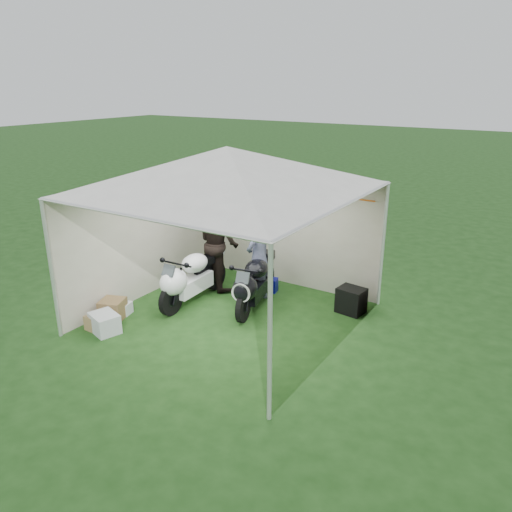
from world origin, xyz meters
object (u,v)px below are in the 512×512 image
(crate_1, at_px, (113,309))
(paddock_stand, at_px, (268,285))
(motorcycle_black, at_px, (254,282))
(crate_3, at_px, (98,323))
(motorcycle_white, at_px, (190,277))
(person_blue_jacket, at_px, (259,258))
(canopy_tent, at_px, (228,173))
(person_dark_jacket, at_px, (219,243))
(crate_2, at_px, (123,308))
(crate_0, at_px, (105,323))
(equipment_box, at_px, (351,300))

(crate_1, bearing_deg, paddock_stand, 55.96)
(motorcycle_black, xyz_separation_m, crate_3, (-1.77, -2.11, -0.39))
(motorcycle_white, height_order, motorcycle_black, motorcycle_white)
(person_blue_jacket, xyz_separation_m, crate_1, (-1.77, -2.01, -0.69))
(canopy_tent, relative_size, person_dark_jacket, 3.02)
(paddock_stand, distance_m, person_blue_jacket, 0.88)
(paddock_stand, relative_size, person_dark_jacket, 0.19)
(paddock_stand, relative_size, crate_2, 1.25)
(person_blue_jacket, height_order, crate_0, person_blue_jacket)
(person_dark_jacket, xyz_separation_m, crate_2, (-0.74, -1.95, -0.83))
(canopy_tent, xyz_separation_m, person_dark_jacket, (-1.01, 1.06, -1.64))
(motorcycle_black, xyz_separation_m, person_blue_jacket, (-0.11, 0.35, 0.35))
(person_dark_jacket, height_order, crate_3, person_dark_jacket)
(motorcycle_white, height_order, crate_1, motorcycle_white)
(equipment_box, bearing_deg, person_blue_jacket, -164.74)
(crate_3, bearing_deg, person_dark_jacket, 76.63)
(crate_1, bearing_deg, crate_2, 90.00)
(crate_0, xyz_separation_m, crate_2, (-0.27, 0.65, -0.06))
(equipment_box, distance_m, crate_2, 4.12)
(person_blue_jacket, distance_m, equipment_box, 1.85)
(crate_0, relative_size, crate_3, 1.28)
(crate_3, bearing_deg, equipment_box, 41.13)
(motorcycle_black, distance_m, crate_0, 2.67)
(motorcycle_black, relative_size, crate_3, 4.85)
(motorcycle_black, bearing_deg, motorcycle_white, -172.40)
(equipment_box, bearing_deg, crate_3, -138.87)
(equipment_box, height_order, crate_3, equipment_box)
(crate_0, height_order, crate_2, crate_0)
(paddock_stand, relative_size, equipment_box, 0.78)
(person_blue_jacket, xyz_separation_m, crate_0, (-1.50, -2.44, -0.71))
(motorcycle_white, distance_m, crate_1, 1.49)
(person_blue_jacket, height_order, equipment_box, person_blue_jacket)
(equipment_box, relative_size, crate_1, 1.18)
(motorcycle_white, distance_m, crate_3, 1.84)
(motorcycle_black, xyz_separation_m, crate_1, (-1.88, -1.67, -0.34))
(motorcycle_white, distance_m, person_blue_jacket, 1.32)
(crate_0, relative_size, crate_1, 1.24)
(motorcycle_white, height_order, crate_3, motorcycle_white)
(canopy_tent, bearing_deg, person_blue_jacket, 88.59)
(motorcycle_white, relative_size, paddock_stand, 5.34)
(motorcycle_black, bearing_deg, crate_3, -143.20)
(person_dark_jacket, bearing_deg, crate_2, 94.18)
(motorcycle_white, relative_size, person_blue_jacket, 1.11)
(person_blue_jacket, bearing_deg, paddock_stand, -167.52)
(crate_1, bearing_deg, equipment_box, 35.61)
(motorcycle_white, relative_size, crate_2, 6.71)
(canopy_tent, height_order, motorcycle_black, canopy_tent)
(person_dark_jacket, relative_size, equipment_box, 4.01)
(crate_0, bearing_deg, paddock_stand, 64.13)
(canopy_tent, relative_size, crate_3, 14.82)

